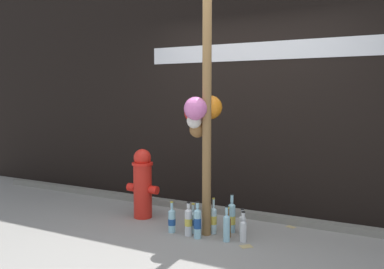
# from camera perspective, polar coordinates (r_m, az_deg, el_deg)

# --- Properties ---
(ground_plane) EXTENTS (14.00, 14.00, 0.00)m
(ground_plane) POSITION_cam_1_polar(r_m,az_deg,el_deg) (4.23, 0.22, -15.12)
(ground_plane) COLOR gray
(building_wall) EXTENTS (10.00, 0.21, 3.62)m
(building_wall) POSITION_cam_1_polar(r_m,az_deg,el_deg) (5.46, 8.36, 8.80)
(building_wall) COLOR black
(building_wall) RESTS_ON ground_plane
(curb_strip) EXTENTS (8.00, 0.12, 0.08)m
(curb_strip) POSITION_cam_1_polar(r_m,az_deg,el_deg) (5.25, 6.45, -10.57)
(curb_strip) COLOR slate
(curb_strip) RESTS_ON ground_plane
(memorial_post) EXTENTS (0.51, 0.45, 3.00)m
(memorial_post) POSITION_cam_1_polar(r_m,az_deg,el_deg) (4.39, 1.46, 6.17)
(memorial_post) COLOR olive
(memorial_post) RESTS_ON ground_plane
(fire_hydrant) EXTENTS (0.42, 0.25, 0.84)m
(fire_hydrant) POSITION_cam_1_polar(r_m,az_deg,el_deg) (5.12, -6.73, -6.56)
(fire_hydrant) COLOR red
(fire_hydrant) RESTS_ON ground_plane
(bottle_0) EXTENTS (0.07, 0.07, 0.37)m
(bottle_0) POSITION_cam_1_polar(r_m,az_deg,el_deg) (4.36, 4.72, -12.41)
(bottle_0) COLOR #93CCE0
(bottle_0) RESTS_ON ground_plane
(bottle_1) EXTENTS (0.07, 0.07, 0.32)m
(bottle_1) POSITION_cam_1_polar(r_m,az_deg,el_deg) (4.49, 4.88, -12.23)
(bottle_1) COLOR brown
(bottle_1) RESTS_ON ground_plane
(bottle_2) EXTENTS (0.07, 0.07, 0.28)m
(bottle_2) POSITION_cam_1_polar(r_m,az_deg,el_deg) (4.58, 6.86, -11.99)
(bottle_2) COLOR silver
(bottle_2) RESTS_ON ground_plane
(bottle_3) EXTENTS (0.08, 0.08, 0.36)m
(bottle_3) POSITION_cam_1_polar(r_m,az_deg,el_deg) (4.51, -0.48, -11.71)
(bottle_3) COLOR silver
(bottle_3) RESTS_ON ground_plane
(bottle_4) EXTENTS (0.08, 0.08, 0.34)m
(bottle_4) POSITION_cam_1_polar(r_m,az_deg,el_deg) (4.63, -2.76, -11.55)
(bottle_4) COLOR #93CCE0
(bottle_4) RESTS_ON ground_plane
(bottle_5) EXTENTS (0.07, 0.07, 0.39)m
(bottle_5) POSITION_cam_1_polar(r_m,az_deg,el_deg) (4.58, 2.94, -11.48)
(bottle_5) COLOR #B2DBEA
(bottle_5) RESTS_ON ground_plane
(bottle_6) EXTENTS (0.07, 0.07, 0.31)m
(bottle_6) POSITION_cam_1_polar(r_m,az_deg,el_deg) (4.38, 6.97, -12.69)
(bottle_6) COLOR silver
(bottle_6) RESTS_ON ground_plane
(bottle_7) EXTENTS (0.08, 0.08, 0.42)m
(bottle_7) POSITION_cam_1_polar(r_m,az_deg,el_deg) (4.64, 5.43, -11.12)
(bottle_7) COLOR #93CCE0
(bottle_7) RESTS_ON ground_plane
(bottle_8) EXTENTS (0.07, 0.07, 0.29)m
(bottle_8) POSITION_cam_1_polar(r_m,az_deg,el_deg) (4.73, 2.14, -11.40)
(bottle_8) COLOR brown
(bottle_8) RESTS_ON ground_plane
(bottle_9) EXTENTS (0.07, 0.07, 0.33)m
(bottle_9) POSITION_cam_1_polar(r_m,az_deg,el_deg) (4.60, 0.15, -11.72)
(bottle_9) COLOR #B2DBEA
(bottle_9) RESTS_ON ground_plane
(bottle_10) EXTENTS (0.08, 0.08, 0.39)m
(bottle_10) POSITION_cam_1_polar(r_m,az_deg,el_deg) (4.43, 0.76, -11.89)
(bottle_10) COLOR #93CCE0
(bottle_10) RESTS_ON ground_plane
(litter_0) EXTENTS (0.15, 0.15, 0.01)m
(litter_0) POSITION_cam_1_polar(r_m,az_deg,el_deg) (4.29, 7.38, -14.84)
(litter_0) COLOR tan
(litter_0) RESTS_ON ground_plane
(litter_3) EXTENTS (0.12, 0.10, 0.01)m
(litter_3) POSITION_cam_1_polar(r_m,az_deg,el_deg) (4.96, 13.30, -12.12)
(litter_3) COLOR tan
(litter_3) RESTS_ON ground_plane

